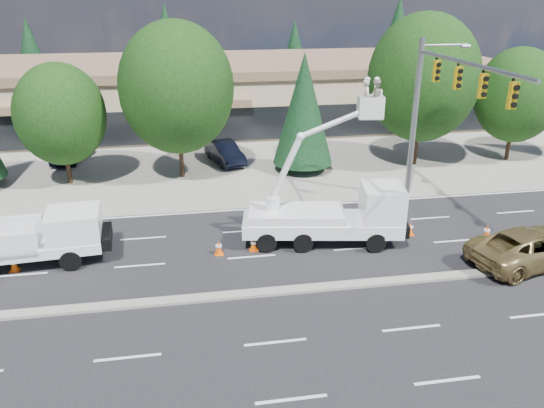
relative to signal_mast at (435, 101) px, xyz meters
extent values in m
plane|color=black|center=(-10.03, -7.04, -6.06)|extent=(140.00, 140.00, 0.00)
cube|color=gray|center=(-10.03, 12.96, -6.05)|extent=(140.00, 22.00, 0.01)
cube|color=gray|center=(-10.03, -7.04, -6.00)|extent=(120.00, 0.55, 0.12)
cube|color=tan|center=(-10.03, 22.96, -3.56)|extent=(50.00, 15.00, 5.00)
cube|color=brown|center=(-10.03, 22.96, -0.91)|extent=(50.40, 15.40, 0.70)
cube|color=black|center=(-10.03, 15.41, -4.56)|extent=(48.00, 0.12, 2.60)
cylinder|color=#332114|center=(-20.03, 7.96, -4.85)|extent=(0.28, 0.28, 2.42)
ellipsoid|color=black|center=(-20.03, 7.96, -1.69)|extent=(5.37, 5.37, 6.18)
cylinder|color=#332114|center=(-13.03, 7.96, -4.47)|extent=(0.28, 0.28, 3.18)
ellipsoid|color=black|center=(-13.03, 7.96, -0.32)|extent=(7.06, 7.06, 8.12)
cylinder|color=#332114|center=(-5.03, 7.96, -5.66)|extent=(0.26, 0.26, 0.80)
cone|color=black|center=(-5.03, 7.96, -1.88)|extent=(3.95, 3.95, 7.21)
cylinder|color=#332114|center=(2.97, 7.96, -4.41)|extent=(0.28, 0.28, 3.28)
ellipsoid|color=black|center=(2.97, 7.96, -0.13)|extent=(7.30, 7.30, 8.39)
cylinder|color=#332114|center=(9.97, 7.96, -4.79)|extent=(0.28, 0.28, 2.54)
ellipsoid|color=black|center=(9.97, 7.96, -1.47)|extent=(5.65, 5.65, 6.49)
cylinder|color=#332114|center=(-28.03, 34.96, -5.66)|extent=(0.26, 0.26, 0.80)
cone|color=black|center=(-28.03, 34.96, -1.39)|extent=(4.41, 4.41, 8.06)
cylinder|color=#332114|center=(-14.03, 34.96, -5.66)|extent=(0.26, 0.26, 0.80)
cone|color=black|center=(-14.03, 34.96, -0.72)|extent=(5.05, 5.05, 9.22)
cylinder|color=#332114|center=(-0.03, 34.96, -5.66)|extent=(0.26, 0.26, 0.80)
cone|color=black|center=(-0.03, 34.96, -1.68)|extent=(4.14, 4.14, 7.56)
cylinder|color=#332114|center=(11.97, 34.96, -5.66)|extent=(0.26, 0.26, 0.80)
cone|color=black|center=(11.97, 34.96, -0.36)|extent=(5.39, 5.39, 9.84)
cylinder|color=gray|center=(-0.03, 2.16, -1.56)|extent=(0.32, 0.32, 9.00)
cylinder|color=gray|center=(-0.03, -2.84, 2.24)|extent=(0.20, 10.00, 0.20)
cylinder|color=gray|center=(1.27, 2.16, 2.54)|extent=(2.60, 0.12, 0.12)
cube|color=gold|center=(-0.03, 0.16, 1.49)|extent=(0.32, 0.22, 1.05)
cube|color=gold|center=(-0.03, -2.04, 1.49)|extent=(0.32, 0.22, 1.05)
cube|color=gold|center=(-0.03, -4.24, 1.49)|extent=(0.32, 0.22, 1.05)
cube|color=gold|center=(-0.03, -6.44, 1.49)|extent=(0.32, 0.22, 1.05)
cube|color=white|center=(-19.73, -2.84, -5.19)|extent=(6.28, 2.72, 0.46)
cube|color=white|center=(-17.80, -2.69, -4.47)|extent=(2.41, 2.36, 1.53)
cube|color=black|center=(-17.14, -2.64, -4.27)|extent=(0.23, 1.94, 1.02)
cube|color=white|center=(-21.03, -1.97, -4.68)|extent=(3.48, 0.58, 1.12)
cube|color=white|center=(-6.50, -2.84, -5.12)|extent=(7.78, 3.48, 0.66)
cube|color=white|center=(-3.73, -3.32, -4.13)|extent=(2.22, 2.49, 1.88)
cube|color=black|center=(-3.03, -3.43, -3.99)|extent=(0.39, 1.86, 1.13)
cube|color=white|center=(-7.70, -2.64, -4.60)|extent=(4.80, 2.88, 0.47)
cylinder|color=white|center=(-8.81, -2.45, -4.09)|extent=(0.66, 0.66, 0.75)
cube|color=white|center=(-4.59, -3.17, 0.54)|extent=(1.16, 1.01, 1.01)
imported|color=beige|center=(-4.79, -3.13, 0.92)|extent=(0.48, 0.65, 1.62)
imported|color=beige|center=(-4.39, -3.20, 0.92)|extent=(0.74, 0.88, 1.62)
ellipsoid|color=white|center=(-4.79, -3.13, 1.74)|extent=(0.24, 0.24, 0.17)
ellipsoid|color=white|center=(-4.39, -3.20, 1.74)|extent=(0.24, 0.24, 0.17)
cube|color=#F85807|center=(-20.37, -3.40, -6.04)|extent=(0.40, 0.40, 0.03)
cone|color=#F85807|center=(-20.37, -3.40, -5.71)|extent=(0.36, 0.36, 0.70)
cylinder|color=white|center=(-20.37, -3.40, -5.64)|extent=(0.29, 0.29, 0.10)
cube|color=#F85807|center=(-11.48, -3.32, -6.04)|extent=(0.40, 0.40, 0.03)
cone|color=#F85807|center=(-11.48, -3.32, -5.71)|extent=(0.36, 0.36, 0.70)
cylinder|color=white|center=(-11.48, -3.32, -5.64)|extent=(0.29, 0.29, 0.10)
cube|color=#F85807|center=(-9.85, -3.21, -6.04)|extent=(0.40, 0.40, 0.03)
cone|color=#F85807|center=(-9.85, -3.21, -5.71)|extent=(0.36, 0.36, 0.70)
cylinder|color=white|center=(-9.85, -3.21, -5.64)|extent=(0.29, 0.29, 0.10)
cube|color=#F85807|center=(-1.94, -2.80, -6.04)|extent=(0.40, 0.40, 0.03)
cone|color=#F85807|center=(-1.94, -2.80, -5.71)|extent=(0.36, 0.36, 0.70)
cylinder|color=white|center=(-1.94, -2.80, -5.64)|extent=(0.29, 0.29, 0.10)
cube|color=#F85807|center=(1.62, -3.79, -6.04)|extent=(0.40, 0.40, 0.03)
cone|color=#F85807|center=(1.62, -3.79, -5.71)|extent=(0.36, 0.36, 0.70)
cylinder|color=white|center=(1.62, -3.79, -5.64)|extent=(0.29, 0.29, 0.10)
imported|color=#977F49|center=(2.08, -6.44, -5.26)|extent=(6.22, 3.93, 1.60)
imported|color=black|center=(-20.73, 12.64, -5.34)|extent=(2.73, 4.52, 1.44)
imported|color=black|center=(-10.03, 10.53, -5.32)|extent=(2.76, 4.72, 1.47)
camera|label=1|loc=(-12.65, -25.23, 5.38)|focal=35.00mm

